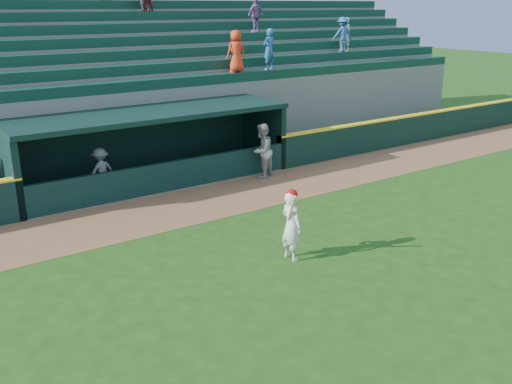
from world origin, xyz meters
TOP-DOWN VIEW (x-y plane):
  - ground at (0.00, 0.00)m, footprint 120.00×120.00m
  - warning_track at (0.00, 4.90)m, footprint 40.00×3.00m
  - field_wall_right at (12.25, 6.55)m, footprint 15.50×0.30m
  - wall_stripe_right at (12.25, 6.55)m, footprint 15.50×0.32m
  - dugout_player_front at (3.40, 6.08)m, footprint 1.15×1.05m
  - dugout_player_inside at (-1.84, 7.63)m, footprint 1.06×0.76m
  - dugout at (0.00, 8.00)m, footprint 9.40×2.80m
  - stands at (0.00, 12.57)m, footprint 34.50×6.25m
  - batter_at_plate at (0.02, 0.17)m, footprint 0.52×0.78m

SIDE VIEW (x-z plane):
  - ground at x=0.00m, z-range 0.00..0.00m
  - warning_track at x=0.00m, z-range 0.00..0.01m
  - field_wall_right at x=12.25m, z-range 0.00..1.20m
  - dugout_player_inside at x=-1.84m, z-range 0.00..1.48m
  - batter_at_plate at x=0.02m, z-range 0.00..1.77m
  - dugout_player_front at x=3.40m, z-range 0.00..1.91m
  - wall_stripe_right at x=12.25m, z-range 1.20..1.26m
  - dugout at x=0.00m, z-range 0.13..2.59m
  - stands at x=0.00m, z-range -1.40..6.21m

